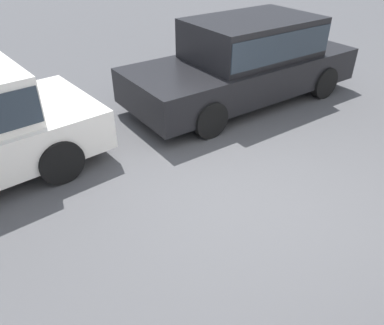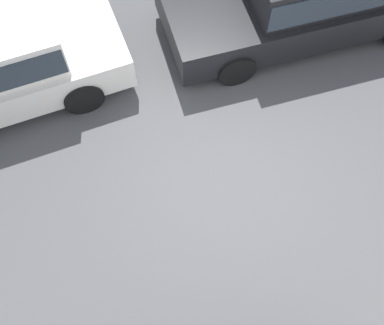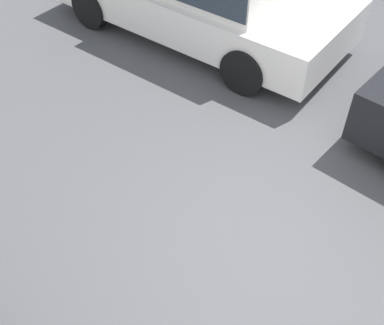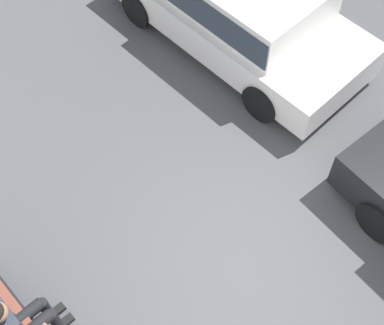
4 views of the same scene
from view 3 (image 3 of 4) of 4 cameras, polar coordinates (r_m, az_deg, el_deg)
name	(u,v)px [view 3 (image 3 of 4)]	position (r m, az deg, el deg)	size (l,w,h in m)	color
ground_plane	(275,240)	(4.72, 9.79, -9.00)	(60.00, 60.00, 0.00)	#4C4C4F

